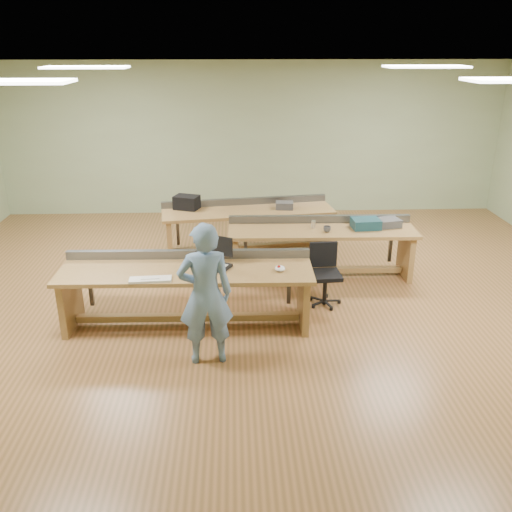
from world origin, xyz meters
The scene contains 21 objects.
floor centered at (0.00, 0.00, 0.00)m, with size 10.00×10.00×0.00m, color #946038.
ceiling centered at (0.00, 0.00, 3.00)m, with size 10.00×10.00×0.00m, color silver.
wall_back centered at (0.00, 4.00, 1.50)m, with size 10.00×0.04×3.00m, color #97AC82.
wall_front centered at (0.00, -4.00, 1.50)m, with size 10.00×0.04×3.00m, color #97AC82.
fluor_panels centered at (0.00, 0.00, 2.97)m, with size 6.20×3.50×0.03m.
workbench_front centered at (-0.98, -0.79, 0.56)m, with size 3.09×0.88×0.86m.
workbench_mid centered at (0.91, 0.63, 0.55)m, with size 2.77×0.79×0.86m.
workbench_back centered at (-0.16, 1.66, 0.55)m, with size 2.87×1.10×0.86m.
person centered at (-0.71, -1.66, 0.81)m, with size 0.59×0.39×1.62m, color #6881AB.
laptop_base centered at (-0.61, -0.80, 0.77)m, with size 0.31×0.25×0.03m, color black.
laptop_screen centered at (-0.55, -0.69, 1.00)m, with size 0.31×0.02×0.25m, color black.
keyboard centered at (-1.36, -1.14, 0.76)m, with size 0.48×0.16×0.03m, color beige.
trackball_mouse centered at (0.15, -0.92, 0.78)m, with size 0.12×0.15×0.06m, color white.
camera_bag centered at (-0.74, -0.63, 0.83)m, with size 0.23×0.15×0.16m, color black.
task_chair centered at (0.82, -0.30, 0.30)m, with size 0.47×0.47×0.83m.
parts_bin_teal centered at (1.55, 0.62, 0.82)m, with size 0.40×0.30×0.14m, color #143842.
parts_bin_grey centered at (1.86, 0.68, 0.81)m, with size 0.43×0.27×0.12m, color #3E3E40.
mug centered at (0.96, 0.48, 0.79)m, with size 0.11×0.11×0.09m, color #3E3E40.
drinks_can centered at (0.78, 0.65, 0.81)m, with size 0.06×0.06×0.11m, color silver.
storage_box_back centered at (-1.16, 1.73, 0.86)m, with size 0.39×0.28×0.22m, color black.
tray_back centered at (0.45, 1.67, 0.81)m, with size 0.28×0.21×0.11m, color #3E3E40.
Camera 1 is at (-0.39, -6.89, 3.32)m, focal length 38.00 mm.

